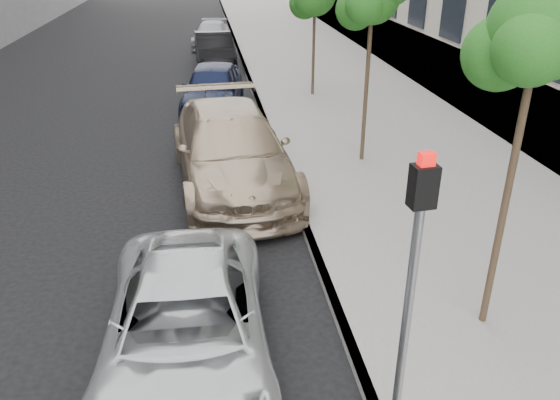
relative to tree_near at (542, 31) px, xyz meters
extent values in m
cube|color=gray|center=(1.07, 22.50, -4.13)|extent=(6.40, 72.00, 0.14)
cube|color=#9E9B93|center=(-2.05, 22.50, -4.13)|extent=(0.15, 72.00, 0.14)
cylinder|color=#38281C|center=(-0.03, 0.00, -1.67)|extent=(0.10, 0.10, 4.77)
sphere|color=#235A17|center=(-0.03, 0.00, 0.01)|extent=(1.19, 1.19, 1.19)
sphere|color=#235A17|center=(-0.33, 0.25, -0.29)|extent=(0.90, 0.90, 0.90)
cylinder|color=#38281C|center=(-0.03, 6.50, -1.78)|extent=(0.10, 0.10, 4.56)
sphere|color=#235A17|center=(-0.33, 6.75, -0.50)|extent=(0.93, 0.93, 0.93)
cylinder|color=#38281C|center=(-0.03, 13.00, -2.03)|extent=(0.10, 0.10, 4.05)
sphere|color=#235A17|center=(-0.33, 13.25, -1.00)|extent=(1.06, 1.06, 1.06)
cylinder|color=#939699|center=(-1.89, -1.58, -2.69)|extent=(0.10, 0.10, 2.73)
cube|color=black|center=(-1.89, -1.58, -1.12)|extent=(0.26, 0.20, 0.42)
cube|color=red|center=(-1.89, -1.58, -0.85)|extent=(0.15, 0.11, 0.12)
imported|color=silver|center=(-4.25, -0.22, -3.56)|extent=(2.19, 4.62, 1.27)
imported|color=tan|center=(-3.33, 5.67, -3.33)|extent=(2.93, 6.17, 1.74)
imported|color=black|center=(-3.57, 11.80, -3.43)|extent=(2.40, 4.72, 1.54)
imported|color=black|center=(-3.33, 18.63, -3.47)|extent=(1.77, 4.51, 1.46)
imported|color=#919298|center=(-3.33, 23.78, -3.57)|extent=(2.32, 4.51, 1.25)
camera|label=1|loc=(-3.83, -5.95, 0.94)|focal=35.00mm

